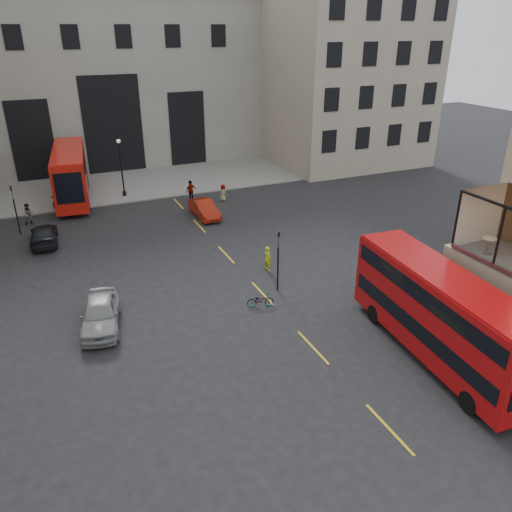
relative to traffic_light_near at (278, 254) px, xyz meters
name	(u,v)px	position (x,y,z in m)	size (l,w,h in m)	color
ground	(429,414)	(1.00, -12.00, -2.42)	(140.00, 140.00, 0.00)	black
gateway	(101,77)	(-4.00, 35.99, 6.96)	(35.00, 10.60, 18.00)	gray
building_right	(336,65)	(21.00, 27.97, 7.97)	(16.60, 18.60, 20.00)	#A49884
pavement_far	(117,185)	(-5.00, 26.00, -2.36)	(40.00, 12.00, 0.12)	slate
traffic_light_near	(278,254)	(0.00, 0.00, 0.00)	(0.16, 0.20, 3.80)	black
traffic_light_far	(14,204)	(-14.00, 16.00, 0.00)	(0.16, 0.20, 3.80)	black
street_lamp_b	(122,172)	(-5.00, 22.00, -0.03)	(0.36, 0.36, 5.33)	black
bus_near	(440,311)	(3.99, -8.83, 0.01)	(3.38, 11.05, 4.34)	#A30B0D
bus_far	(70,172)	(-9.33, 23.13, 0.14)	(3.81, 11.68, 4.57)	red
car_a	(100,313)	(-10.24, 0.18, -1.62)	(1.90, 4.72, 1.61)	gray
car_b	(204,209)	(0.06, 13.86, -1.73)	(1.48, 4.24, 1.40)	#971909
car_c	(44,235)	(-12.36, 13.37, -1.77)	(1.84, 4.54, 1.32)	black
bicycle	(261,300)	(-1.72, -1.32, -2.03)	(0.53, 1.51, 0.79)	gray
cyclist	(268,259)	(0.61, 2.67, -1.59)	(0.61, 0.40, 1.68)	#BEDD17
pedestrian_a	(29,214)	(-13.23, 17.83, -1.56)	(0.85, 0.66, 1.74)	gray
pedestrian_b	(56,204)	(-11.03, 19.64, -1.58)	(1.09, 0.62, 1.68)	gray
pedestrian_c	(191,191)	(0.29, 18.27, -1.46)	(1.13, 0.47, 1.92)	gray
pedestrian_d	(223,193)	(2.95, 17.11, -1.66)	(0.75, 0.49, 1.53)	gray
cafe_table_far	(489,243)	(6.94, -8.28, 2.70)	(0.63, 0.63, 0.79)	beige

